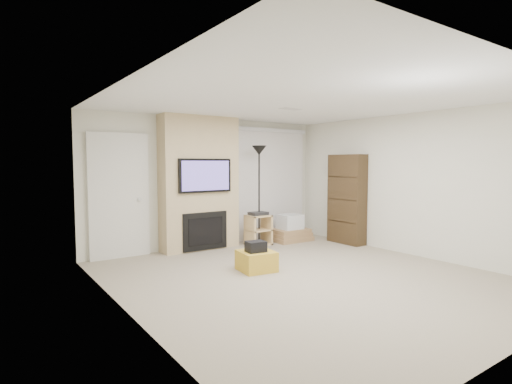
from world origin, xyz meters
TOP-DOWN VIEW (x-y plane):
  - floor at (0.00, 0.00)m, footprint 5.00×5.50m
  - ceiling at (0.00, 0.00)m, footprint 5.00×5.50m
  - wall_back at (0.00, 2.75)m, footprint 5.00×0.00m
  - wall_left at (-2.50, 0.00)m, footprint 0.00×5.50m
  - wall_right at (2.50, 0.00)m, footprint 0.00×5.50m
  - hvac_vent at (0.40, 0.80)m, footprint 0.35×0.18m
  - ottoman at (-0.36, 0.67)m, footprint 0.56×0.56m
  - black_bag at (-0.40, 0.64)m, footprint 0.31×0.26m
  - fireplace_wall at (-0.35, 2.54)m, footprint 1.50×0.47m
  - entry_door at (-1.80, 2.71)m, footprint 1.02×0.11m
  - vertical_blinds at (1.40, 2.70)m, footprint 1.98×0.10m
  - floor_lamp at (0.82, 2.26)m, footprint 0.29×0.29m
  - av_stand at (0.76, 2.21)m, footprint 0.45×0.38m
  - box_stack at (1.57, 2.19)m, footprint 0.84×0.64m
  - bookshelf at (2.34, 1.33)m, footprint 0.30×0.80m

SIDE VIEW (x-z plane):
  - floor at x=0.00m, z-range 0.00..0.00m
  - ottoman at x=-0.36m, z-range 0.00..0.30m
  - box_stack at x=1.57m, z-range -0.07..0.49m
  - av_stand at x=0.76m, z-range 0.02..0.68m
  - black_bag at x=-0.40m, z-range 0.30..0.46m
  - bookshelf at x=2.34m, z-range 0.00..1.80m
  - entry_door at x=-1.80m, z-range -0.02..2.12m
  - fireplace_wall at x=-0.35m, z-range -0.01..2.49m
  - wall_back at x=0.00m, z-range 0.00..2.50m
  - wall_left at x=-2.50m, z-range 0.00..2.50m
  - wall_right at x=2.50m, z-range 0.00..2.50m
  - vertical_blinds at x=1.40m, z-range 0.09..2.46m
  - floor_lamp at x=0.82m, z-range 0.57..2.54m
  - hvac_vent at x=0.40m, z-range 2.49..2.50m
  - ceiling at x=0.00m, z-range 2.50..2.50m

